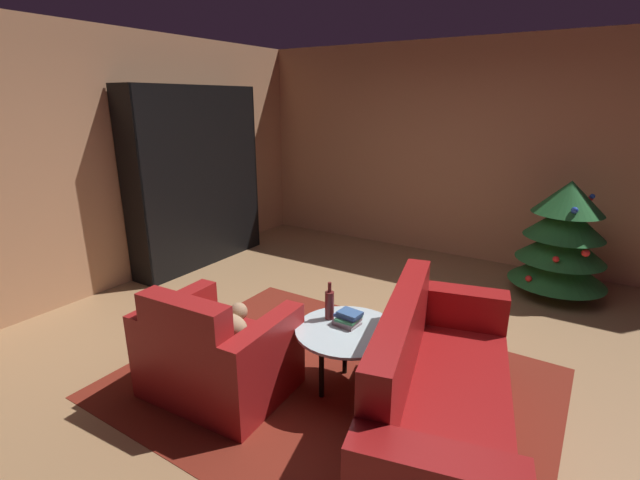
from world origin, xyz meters
name	(u,v)px	position (x,y,z in m)	size (l,w,h in m)	color
ground_plane	(349,357)	(0.00, 0.00, 0.00)	(7.10, 7.10, 0.00)	#9A734C
wall_back	(466,153)	(0.00, 2.99, 1.35)	(5.90, 0.06, 2.70)	tan
wall_left	(108,163)	(-2.92, 0.00, 1.35)	(0.06, 6.04, 2.70)	tan
area_rug	(333,383)	(0.06, -0.37, 0.00)	(2.98, 2.29, 0.01)	maroon
bookshelf_unit	(205,178)	(-2.67, 1.10, 1.06)	(0.36, 1.83, 2.15)	black
armchair_red	(216,355)	(-0.58, -0.88, 0.29)	(0.99, 0.80, 0.82)	maroon
couch_red	(437,402)	(0.89, -0.58, 0.31)	(1.11, 1.97, 0.91)	maroon
coffee_table	(347,335)	(0.18, -0.37, 0.43)	(0.73, 0.73, 0.48)	black
book_stack_on_table	(348,318)	(0.15, -0.31, 0.53)	(0.19, 0.17, 0.10)	gray
bottle_on_table	(329,304)	(-0.01, -0.31, 0.59)	(0.07, 0.07, 0.28)	maroon
decorated_tree	(563,239)	(1.25, 2.25, 0.62)	(0.96, 0.96, 1.22)	brown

